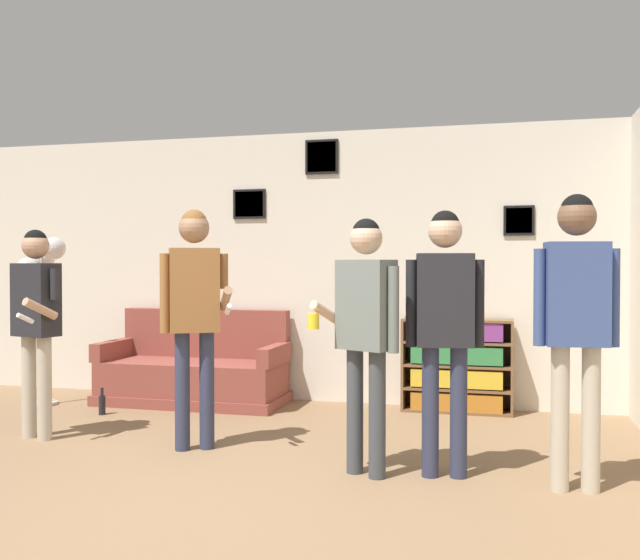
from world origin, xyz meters
TOP-DOWN VIEW (x-y plane):
  - ground_plane at (0.00, 0.00)m, footprint 20.00×20.00m
  - wall_back at (0.00, 3.67)m, footprint 8.33×0.08m
  - couch at (-1.11, 3.26)m, footprint 1.84×0.80m
  - bookshelf at (1.45, 3.45)m, footprint 1.01×0.30m
  - floor_lamp at (-2.50, 2.77)m, footprint 0.43×0.46m
  - person_player_foreground_left at (-1.70, 1.58)m, footprint 0.49×0.53m
  - person_player_foreground_center at (-0.35, 1.58)m, footprint 0.60×0.40m
  - person_watcher_holding_cup at (1.00, 1.26)m, footprint 0.58×0.36m
  - person_spectator_near_bookshelf at (1.50, 1.35)m, footprint 0.50×0.25m
  - person_spectator_far_right at (2.29, 1.25)m, footprint 0.50×0.24m
  - bottle_on_floor at (-1.69, 2.51)m, footprint 0.06×0.06m
  - drinking_cup at (1.28, 3.45)m, footprint 0.08×0.08m

SIDE VIEW (x-z plane):
  - ground_plane at x=0.00m, z-range 0.00..0.00m
  - bottle_on_floor at x=-1.69m, z-range -0.03..0.22m
  - couch at x=-1.11m, z-range -0.16..0.75m
  - bookshelf at x=1.45m, z-range 0.00..0.87m
  - drinking_cup at x=1.28m, z-range 0.87..0.97m
  - person_player_foreground_left at x=-1.70m, z-range 0.19..1.83m
  - person_watcher_holding_cup at x=1.00m, z-range 0.19..1.86m
  - person_spectator_near_bookshelf at x=1.50m, z-range 0.20..1.92m
  - person_player_foreground_center at x=-0.35m, z-range 0.22..2.00m
  - person_spectator_far_right at x=2.29m, z-range 0.22..2.01m
  - floor_lamp at x=-2.50m, z-range 0.49..2.13m
  - wall_back at x=0.00m, z-range 0.00..2.70m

